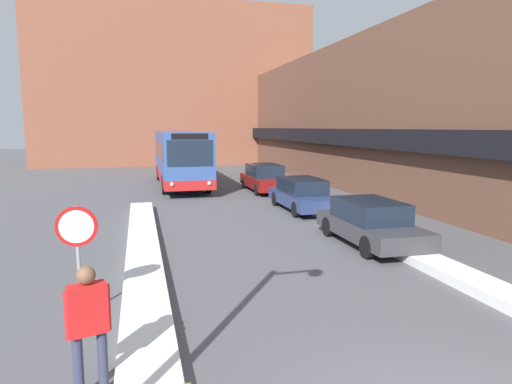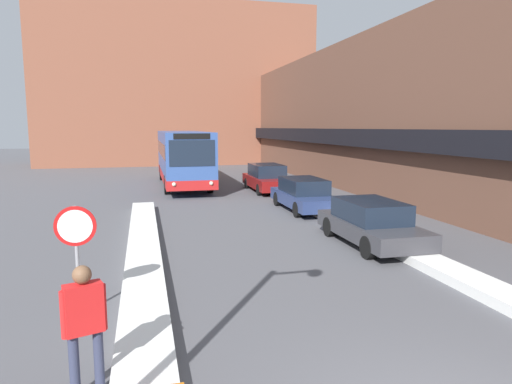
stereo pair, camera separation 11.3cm
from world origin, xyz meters
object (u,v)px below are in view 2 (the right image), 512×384
(city_bus, at_px, (183,157))
(parked_car_back, at_px, (267,178))
(stop_sign, at_px, (76,237))
(pedestrian, at_px, (84,318))
(parked_car_front, at_px, (371,223))
(parked_car_middle, at_px, (304,194))

(city_bus, xyz_separation_m, parked_car_back, (4.37, -3.58, -1.04))
(stop_sign, relative_size, pedestrian, 1.18)
(pedestrian, bearing_deg, city_bus, 63.13)
(city_bus, relative_size, parked_car_front, 2.57)
(parked_car_back, distance_m, stop_sign, 17.66)
(parked_car_middle, height_order, stop_sign, stop_sign)
(parked_car_middle, relative_size, pedestrian, 2.51)
(parked_car_middle, xyz_separation_m, stop_sign, (-8.00, -9.60, 0.84))
(parked_car_front, xyz_separation_m, parked_car_back, (0.00, 12.16, 0.06))
(parked_car_middle, relative_size, stop_sign, 2.13)
(stop_sign, xyz_separation_m, pedestrian, (0.45, -2.81, -0.46))
(city_bus, xyz_separation_m, parked_car_front, (4.37, -15.74, -1.10))
(city_bus, relative_size, stop_sign, 5.25)
(city_bus, bearing_deg, parked_car_back, -39.29)
(stop_sign, bearing_deg, parked_car_front, 23.98)
(parked_car_back, bearing_deg, stop_sign, -116.97)
(pedestrian, bearing_deg, parked_car_back, 49.13)
(stop_sign, distance_m, pedestrian, 2.88)
(parked_car_front, bearing_deg, parked_car_back, 90.00)
(city_bus, distance_m, parked_car_front, 16.37)
(parked_car_front, height_order, parked_car_back, parked_car_back)
(city_bus, bearing_deg, stop_sign, -100.63)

